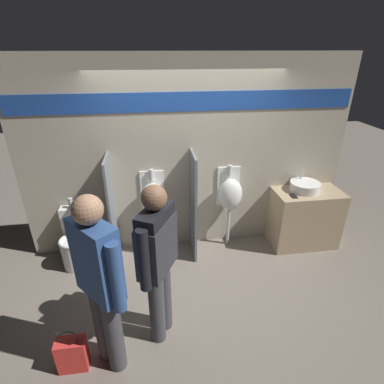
% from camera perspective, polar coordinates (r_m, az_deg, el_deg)
% --- Properties ---
extents(ground_plane, '(16.00, 16.00, 0.00)m').
position_cam_1_polar(ground_plane, '(4.30, 0.33, -13.70)').
color(ground_plane, '#70665B').
extents(display_wall, '(4.50, 0.07, 2.70)m').
position_cam_1_polar(display_wall, '(4.14, -0.84, 6.48)').
color(display_wall, '#B2A893').
rests_on(display_wall, ground_plane).
extents(sink_counter, '(0.97, 0.53, 0.87)m').
position_cam_1_polar(sink_counter, '(4.79, 20.59, -4.66)').
color(sink_counter, tan).
rests_on(sink_counter, ground_plane).
extents(sink_basin, '(0.42, 0.42, 0.27)m').
position_cam_1_polar(sink_basin, '(4.59, 20.70, 1.01)').
color(sink_basin, white).
rests_on(sink_basin, sink_counter).
extents(cell_phone, '(0.07, 0.14, 0.01)m').
position_cam_1_polar(cell_phone, '(4.38, 18.76, -0.72)').
color(cell_phone, black).
rests_on(cell_phone, sink_counter).
extents(divider_near_counter, '(0.03, 0.51, 1.52)m').
position_cam_1_polar(divider_near_counter, '(4.14, -14.94, -3.66)').
color(divider_near_counter, slate).
rests_on(divider_near_counter, ground_plane).
extents(divider_mid, '(0.03, 0.51, 1.52)m').
position_cam_1_polar(divider_mid, '(4.13, 0.26, -2.73)').
color(divider_mid, slate).
rests_on(divider_mid, ground_plane).
extents(urinal_near_counter, '(0.34, 0.27, 1.26)m').
position_cam_1_polar(urinal_near_counter, '(4.17, -7.45, -1.36)').
color(urinal_near_counter, silver).
rests_on(urinal_near_counter, ground_plane).
extents(urinal_far, '(0.34, 0.27, 1.26)m').
position_cam_1_polar(urinal_far, '(4.31, 7.24, -0.43)').
color(urinal_far, silver).
rests_on(urinal_far, ground_plane).
extents(toilet, '(0.36, 0.53, 0.93)m').
position_cam_1_polar(toilet, '(4.45, -21.41, -9.03)').
color(toilet, white).
rests_on(toilet, ground_plane).
extents(person_in_vest, '(0.40, 0.54, 1.71)m').
position_cam_1_polar(person_in_vest, '(2.86, -6.57, -11.97)').
color(person_in_vest, '#3D3D42').
rests_on(person_in_vest, ground_plane).
extents(person_with_lanyard, '(0.45, 0.50, 1.78)m').
position_cam_1_polar(person_with_lanyard, '(2.71, -17.11, -15.95)').
color(person_with_lanyard, '#3D3D42').
rests_on(person_with_lanyard, ground_plane).
extents(shopping_bag, '(0.27, 0.15, 0.48)m').
position_cam_1_polar(shopping_bag, '(3.34, -21.85, -26.70)').
color(shopping_bag, red).
rests_on(shopping_bag, ground_plane).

